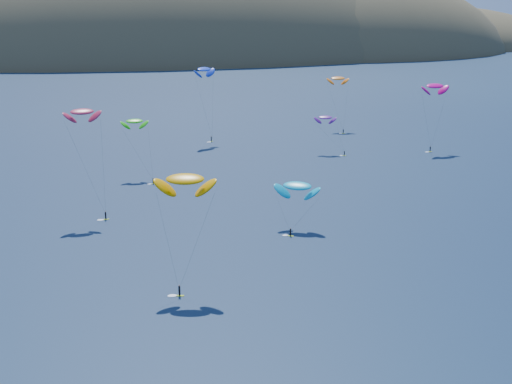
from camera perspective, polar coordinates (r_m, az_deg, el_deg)
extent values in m
ellipsoid|color=#3D3526|center=(639.93, -8.46, 9.89)|extent=(600.00, 300.00, 210.00)
ellipsoid|color=#3D3526|center=(649.62, 6.11, 10.35)|extent=(320.00, 220.00, 156.00)
ellipsoid|color=#3D3526|center=(730.98, 14.30, 10.93)|extent=(240.00, 180.00, 84.00)
cube|color=#A6D017|center=(133.24, -6.14, -8.26)|extent=(1.68, 0.81, 0.09)
cylinder|color=black|center=(132.83, -6.15, -7.86)|extent=(0.38, 0.38, 1.73)
sphere|color=#8C6047|center=(132.42, -6.16, -7.46)|extent=(0.29, 0.29, 0.29)
ellipsoid|color=#DA9200|center=(132.22, -5.70, 1.04)|extent=(11.78, 7.33, 6.11)
cube|color=#A6D017|center=(207.62, -8.22, 0.65)|extent=(1.36, 0.41, 0.07)
cylinder|color=black|center=(207.40, -8.23, 0.87)|extent=(0.32, 0.32, 1.45)
sphere|color=#8C6047|center=(207.18, -8.24, 1.10)|extent=(0.24, 0.24, 0.24)
ellipsoid|color=#25BB13|center=(215.12, -9.71, 5.61)|extent=(7.81, 3.71, 4.34)
cube|color=#A6D017|center=(262.85, -3.59, 4.05)|extent=(1.49, 1.36, 0.09)
cylinder|color=black|center=(262.64, -3.60, 4.26)|extent=(0.37, 0.37, 1.68)
sphere|color=#8C6047|center=(262.45, -3.60, 4.47)|extent=(0.28, 0.28, 0.28)
ellipsoid|color=#1233C3|center=(262.59, -4.17, 9.77)|extent=(10.38, 9.74, 5.44)
cube|color=#A6D017|center=(163.12, 2.77, -3.53)|extent=(1.46, 1.08, 0.08)
cylinder|color=black|center=(162.82, 2.78, -3.23)|extent=(0.34, 0.34, 1.54)
sphere|color=#8C6047|center=(162.53, 2.78, -2.93)|extent=(0.26, 0.26, 0.26)
ellipsoid|color=#0097BF|center=(167.10, 3.32, 0.50)|extent=(11.56, 9.49, 5.87)
cube|color=#A6D017|center=(242.10, 7.08, 2.91)|extent=(1.30, 0.71, 0.07)
cylinder|color=black|center=(241.93, 7.08, 3.09)|extent=(0.29, 0.29, 1.33)
sphere|color=#8C6047|center=(241.76, 7.09, 3.27)|extent=(0.22, 0.22, 0.22)
ellipsoid|color=#50147C|center=(244.99, 5.56, 5.96)|extent=(7.94, 5.35, 4.06)
cube|color=#A6D017|center=(253.17, 13.75, 3.15)|extent=(1.52, 0.66, 0.08)
cylinder|color=black|center=(252.98, 13.76, 3.36)|extent=(0.34, 0.34, 1.57)
sphere|color=#8C6047|center=(252.78, 13.77, 3.56)|extent=(0.26, 0.26, 0.26)
ellipsoid|color=#BE0073|center=(254.95, 14.13, 8.24)|extent=(10.86, 6.39, 5.70)
cube|color=#A6D017|center=(178.07, -11.92, -2.16)|extent=(1.63, 0.68, 0.09)
cylinder|color=black|center=(177.77, -11.94, -1.86)|extent=(0.37, 0.37, 1.68)
sphere|color=#8C6047|center=(177.48, -11.96, -1.56)|extent=(0.28, 0.28, 0.28)
ellipsoid|color=#A51F3E|center=(178.44, -13.75, 6.27)|extent=(9.19, 5.28, 4.85)
cube|color=#A6D017|center=(279.08, 6.98, 4.67)|extent=(1.40, 0.65, 0.07)
cylinder|color=black|center=(278.92, 6.99, 4.84)|extent=(0.32, 0.32, 1.44)
sphere|color=#8C6047|center=(278.76, 7.00, 5.01)|extent=(0.24, 0.24, 0.24)
ellipsoid|color=orange|center=(287.50, 6.57, 9.03)|extent=(9.03, 5.53, 4.69)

